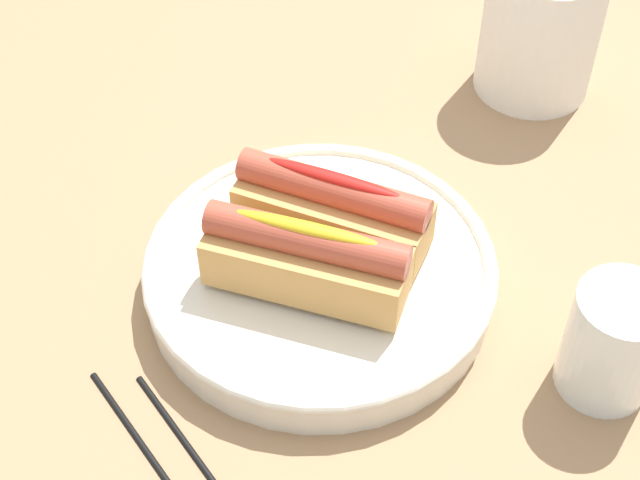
{
  "coord_description": "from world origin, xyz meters",
  "views": [
    {
      "loc": [
        0.24,
        -0.42,
        0.58
      ],
      "look_at": [
        0.01,
        0.02,
        0.06
      ],
      "focal_mm": 54.03,
      "sensor_mm": 36.0,
      "label": 1
    }
  ],
  "objects_px": {
    "serving_bowl": "(320,272)",
    "paper_towel_roll": "(540,28)",
    "hotdog_back": "(333,208)",
    "water_glass": "(611,347)",
    "hotdog_front": "(307,258)"
  },
  "relations": [
    {
      "from": "serving_bowl",
      "to": "paper_towel_roll",
      "type": "xyz_separation_m",
      "value": [
        0.06,
        0.33,
        0.05
      ]
    },
    {
      "from": "serving_bowl",
      "to": "hotdog_front",
      "type": "relative_size",
      "value": 1.76
    },
    {
      "from": "serving_bowl",
      "to": "hotdog_back",
      "type": "relative_size",
      "value": 1.79
    },
    {
      "from": "serving_bowl",
      "to": "hotdog_back",
      "type": "bearing_deg",
      "value": 96.37
    },
    {
      "from": "paper_towel_roll",
      "to": "hotdog_front",
      "type": "bearing_deg",
      "value": -99.6
    },
    {
      "from": "serving_bowl",
      "to": "hotdog_back",
      "type": "distance_m",
      "value": 0.05
    },
    {
      "from": "hotdog_back",
      "to": "serving_bowl",
      "type": "bearing_deg",
      "value": -83.63
    },
    {
      "from": "serving_bowl",
      "to": "hotdog_front",
      "type": "xyz_separation_m",
      "value": [
        0.0,
        -0.03,
        0.04
      ]
    },
    {
      "from": "hotdog_front",
      "to": "water_glass",
      "type": "xyz_separation_m",
      "value": [
        0.22,
        0.04,
        -0.02
      ]
    },
    {
      "from": "serving_bowl",
      "to": "hotdog_back",
      "type": "height_order",
      "value": "hotdog_back"
    },
    {
      "from": "hotdog_back",
      "to": "water_glass",
      "type": "height_order",
      "value": "hotdog_back"
    },
    {
      "from": "serving_bowl",
      "to": "water_glass",
      "type": "distance_m",
      "value": 0.22
    },
    {
      "from": "hotdog_back",
      "to": "paper_towel_roll",
      "type": "relative_size",
      "value": 1.14
    },
    {
      "from": "serving_bowl",
      "to": "paper_towel_roll",
      "type": "height_order",
      "value": "paper_towel_roll"
    },
    {
      "from": "serving_bowl",
      "to": "paper_towel_roll",
      "type": "bearing_deg",
      "value": 79.1
    }
  ]
}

